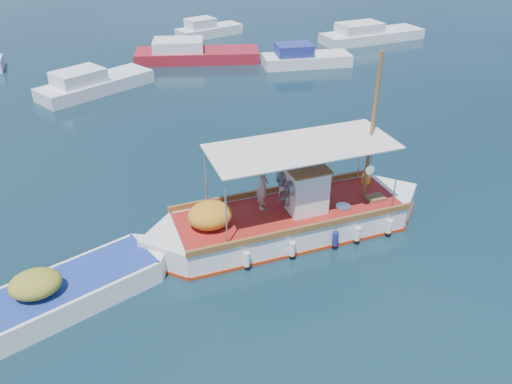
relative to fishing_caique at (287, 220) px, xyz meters
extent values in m
plane|color=black|center=(0.25, 0.68, -0.58)|extent=(160.00, 160.00, 0.00)
cube|color=white|center=(0.06, 0.00, -0.20)|extent=(8.35, 3.25, 1.20)
cube|color=white|center=(-4.03, -0.26, -0.20)|extent=(2.73, 2.73, 1.20)
cube|color=white|center=(4.15, 0.26, -0.20)|extent=(2.73, 2.73, 1.20)
cube|color=#9F2B0F|center=(0.06, 0.00, -0.56)|extent=(8.47, 3.34, 0.20)
cube|color=maroon|center=(0.06, 0.00, 0.38)|extent=(8.34, 3.03, 0.07)
cube|color=brown|center=(-0.02, 1.37, 0.51)|extent=(8.30, 0.63, 0.22)
cube|color=brown|center=(0.15, -1.37, 0.51)|extent=(8.30, 0.63, 0.22)
cube|color=white|center=(0.61, 0.04, 1.22)|extent=(1.40, 1.50, 1.64)
cube|color=brown|center=(0.61, 0.04, 2.07)|extent=(1.51, 1.62, 0.07)
cylinder|color=slate|center=(-0.08, -0.36, 1.55)|extent=(0.27, 0.56, 0.55)
cylinder|color=slate|center=(-0.12, 0.34, 1.55)|extent=(0.27, 0.56, 0.55)
cylinder|color=slate|center=(-0.10, -0.01, 0.95)|extent=(0.27, 0.56, 0.55)
cylinder|color=brown|center=(3.12, 0.19, 3.13)|extent=(0.14, 0.14, 5.46)
cylinder|color=brown|center=(2.24, 0.14, 2.69)|extent=(1.97, 0.21, 0.09)
cylinder|color=silver|center=(-2.74, 1.03, 1.63)|extent=(0.05, 0.05, 2.46)
cylinder|color=silver|center=(-2.59, -1.37, 1.63)|extent=(0.05, 0.05, 2.46)
cylinder|color=silver|center=(3.48, 1.42, 1.63)|extent=(0.05, 0.05, 2.46)
cylinder|color=silver|center=(3.63, -0.98, 1.63)|extent=(0.05, 0.05, 2.46)
cube|color=beige|center=(0.44, 0.02, 2.88)|extent=(6.60, 3.03, 0.04)
ellipsoid|color=orange|center=(-2.88, -0.19, 0.86)|extent=(1.61, 1.39, 0.92)
cube|color=#FFA816|center=(1.44, 0.69, 0.62)|extent=(0.29, 0.21, 0.44)
cylinder|color=#FFA816|center=(3.61, 0.99, 0.58)|extent=(0.35, 0.35, 0.37)
cube|color=brown|center=(3.36, -0.23, 0.46)|extent=(0.74, 0.54, 0.13)
cylinder|color=#B2B2B2|center=(1.95, -0.48, 0.46)|extent=(0.58, 0.58, 0.13)
cylinder|color=white|center=(2.53, -0.99, 2.18)|extent=(0.33, 0.05, 0.33)
cylinder|color=white|center=(-2.02, -1.66, -0.09)|extent=(0.23, 0.23, 0.52)
cylinder|color=navy|center=(1.25, -1.46, -0.09)|extent=(0.23, 0.23, 0.52)
cylinder|color=white|center=(3.43, -1.32, -0.09)|extent=(0.23, 0.23, 0.52)
imported|color=#AAA28D|center=(-0.83, 0.47, 1.32)|extent=(0.63, 0.77, 1.81)
cube|color=white|center=(-7.55, -1.48, -0.30)|extent=(5.56, 3.86, 1.01)
cube|color=white|center=(-5.16, -0.49, -0.30)|extent=(1.87, 1.87, 1.01)
cube|color=navy|center=(-7.55, -1.48, 0.18)|extent=(5.47, 3.65, 0.06)
ellipsoid|color=olive|center=(-8.38, -1.83, 0.58)|extent=(1.84, 1.69, 0.74)
cube|color=silver|center=(-6.39, 17.97, -0.28)|extent=(7.44, 5.77, 1.00)
cube|color=silver|center=(-7.32, 17.41, 0.62)|extent=(3.53, 3.24, 0.80)
cube|color=maroon|center=(1.01, 22.79, -0.28)|extent=(9.46, 4.63, 1.00)
cube|color=silver|center=(-0.32, 23.07, 0.62)|extent=(4.05, 3.09, 0.80)
cube|color=silver|center=(8.39, 19.35, -0.28)|extent=(6.54, 2.80, 1.00)
cube|color=navy|center=(7.44, 19.44, 0.62)|extent=(2.71, 2.11, 0.80)
cube|color=silver|center=(16.35, 24.39, -0.28)|extent=(9.34, 3.78, 1.00)
cube|color=silver|center=(15.01, 24.21, 0.62)|extent=(3.89, 2.67, 0.80)
cube|color=silver|center=(3.47, 30.03, -0.28)|extent=(6.14, 3.86, 1.00)
cube|color=silver|center=(2.65, 29.73, 0.62)|extent=(2.76, 2.39, 0.80)
camera|label=1|loc=(-5.41, -14.12, 10.23)|focal=35.00mm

